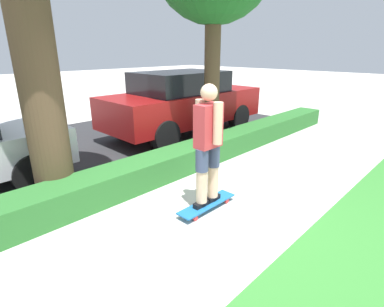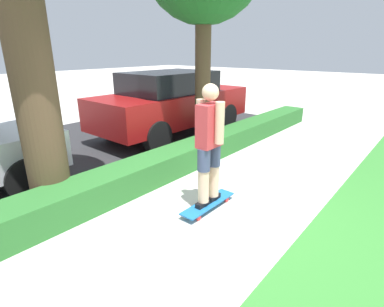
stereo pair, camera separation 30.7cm
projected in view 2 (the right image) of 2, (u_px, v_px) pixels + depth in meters
ground_plane at (226, 213)px, 4.19m from camera, size 60.00×60.00×0.00m
street_asphalt at (70, 151)px, 6.73m from camera, size 12.55×5.00×0.01m
hedge_row at (148, 171)px, 5.08m from camera, size 12.55×0.60×0.44m
skateboard at (208, 204)px, 4.29m from camera, size 0.99×0.24×0.09m
skater_person at (209, 143)px, 3.99m from camera, size 0.50×0.43×1.67m
parked_car_middle at (172, 102)px, 7.86m from camera, size 4.44×1.83×1.64m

